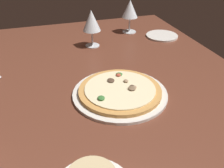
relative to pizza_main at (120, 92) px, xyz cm
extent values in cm
cube|color=brown|center=(5.23, 3.87, -3.19)|extent=(150.00, 110.00, 4.00)
cylinder|color=silver|center=(-0.02, 0.01, -0.69)|extent=(31.43, 31.43, 1.00)
cylinder|color=#C68C47|center=(-0.02, 0.01, 0.41)|extent=(27.41, 27.41, 1.20)
cylinder|color=beige|center=(-0.02, 0.01, 1.21)|extent=(23.38, 23.38, 0.40)
ellipsoid|color=#387033|center=(-4.17, 7.54, 1.80)|extent=(2.53, 2.24, 0.78)
ellipsoid|color=#4C3828|center=(-0.86, -4.01, 1.71)|extent=(2.30, 1.91, 0.60)
ellipsoid|color=brown|center=(-1.82, -3.47, 1.77)|extent=(2.73, 2.54, 0.72)
ellipsoid|color=#4C3828|center=(4.99, 1.51, 1.69)|extent=(3.00, 2.42, 0.56)
ellipsoid|color=#937556|center=(-1.31, -4.45, 1.73)|extent=(1.76, 1.64, 0.63)
ellipsoid|color=#AD4733|center=(7.94, -2.13, 1.75)|extent=(1.87, 1.75, 0.68)
ellipsoid|color=#387033|center=(8.53, -2.64, 1.65)|extent=(2.46, 2.30, 0.48)
ellipsoid|color=#937556|center=(3.14, -3.23, 1.78)|extent=(1.85, 1.58, 0.75)
cylinder|color=silver|center=(42.78, -1.09, -0.99)|extent=(6.61, 6.61, 0.40)
cylinder|color=silver|center=(42.78, -1.09, 2.80)|extent=(0.80, 0.80, 7.18)
cone|color=silver|center=(42.78, -1.09, 11.06)|extent=(8.19, 8.19, 9.34)
cylinder|color=silver|center=(55.23, -24.29, -0.99)|extent=(7.27, 7.27, 0.40)
cylinder|color=silver|center=(55.23, -24.29, 3.04)|extent=(0.80, 0.80, 7.65)
cone|color=silver|center=(55.23, -24.29, 11.28)|extent=(8.16, 8.16, 8.84)
cone|color=#5B0F19|center=(55.23, -24.29, 9.24)|extent=(3.96, 3.96, 4.77)
cylinder|color=silver|center=(43.86, -37.91, -0.74)|extent=(16.03, 16.03, 0.90)
camera|label=1|loc=(-65.73, 23.49, 45.91)|focal=40.47mm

